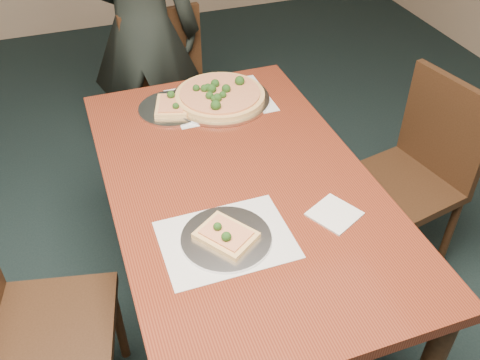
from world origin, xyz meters
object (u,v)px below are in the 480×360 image
object	(u,v)px
slice_plate_far	(172,107)
pizza_pan	(220,96)
chair_far	(172,90)
dining_table	(240,200)
diner	(142,32)
slice_plate_near	(226,237)
chair_right	(416,169)
chair_left	(20,322)

from	to	relation	value
slice_plate_far	pizza_pan	bearing A→B (deg)	-0.41
pizza_pan	slice_plate_far	world-z (taller)	pizza_pan
chair_far	dining_table	bearing A→B (deg)	-95.10
pizza_pan	slice_plate_far	distance (m)	0.21
diner	pizza_pan	xyz separation A→B (m)	(0.19, -0.67, -0.03)
chair_far	diner	xyz separation A→B (m)	(-0.10, 0.11, 0.29)
chair_far	slice_plate_far	world-z (taller)	chair_far
slice_plate_near	slice_plate_far	xyz separation A→B (m)	(0.03, 0.79, -0.00)
chair_right	diner	bearing A→B (deg)	-151.10
chair_far	diner	world-z (taller)	diner
chair_right	pizza_pan	distance (m)	0.90
chair_far	chair_right	distance (m)	1.30
chair_far	chair_left	distance (m)	1.49
diner	pizza_pan	bearing A→B (deg)	125.84
pizza_pan	slice_plate_far	xyz separation A→B (m)	(-0.21, 0.00, -0.01)
chair_right	slice_plate_far	size ratio (longest dim) A/B	3.25
dining_table	slice_plate_far	size ratio (longest dim) A/B	5.36
slice_plate_near	slice_plate_far	world-z (taller)	same
chair_far	pizza_pan	distance (m)	0.62
diner	slice_plate_far	size ratio (longest dim) A/B	5.77
chair_right	slice_plate_near	size ratio (longest dim) A/B	3.25
chair_far	chair_right	size ratio (longest dim) A/B	1.00
diner	chair_right	bearing A→B (deg)	149.59
chair_left	chair_right	world-z (taller)	same
chair_far	diner	size ratio (longest dim) A/B	0.56
chair_right	pizza_pan	world-z (taller)	chair_right
chair_left	slice_plate_far	world-z (taller)	chair_left
dining_table	chair_far	distance (m)	1.09
chair_left	slice_plate_near	size ratio (longest dim) A/B	3.25
pizza_pan	chair_right	bearing A→B (deg)	-31.12
chair_right	chair_left	bearing A→B (deg)	-92.48
chair_far	slice_plate_near	distance (m)	1.37
chair_right	dining_table	bearing A→B (deg)	-95.35
pizza_pan	slice_plate_near	world-z (taller)	pizza_pan
chair_far	slice_plate_near	bearing A→B (deg)	-100.88
chair_far	slice_plate_far	xyz separation A→B (m)	(-0.12, -0.55, 0.25)
dining_table	pizza_pan	size ratio (longest dim) A/B	3.56
chair_far	slice_plate_far	size ratio (longest dim) A/B	3.25
chair_left	diner	world-z (taller)	diner
dining_table	diner	xyz separation A→B (m)	(-0.10, 1.20, 0.15)
slice_plate_near	pizza_pan	bearing A→B (deg)	73.48
dining_table	chair_right	world-z (taller)	chair_right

